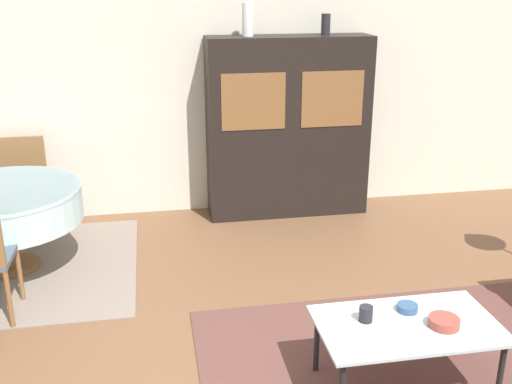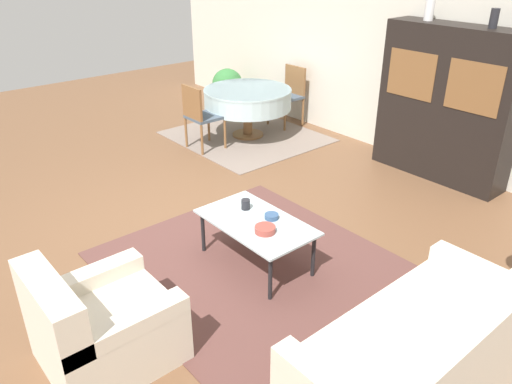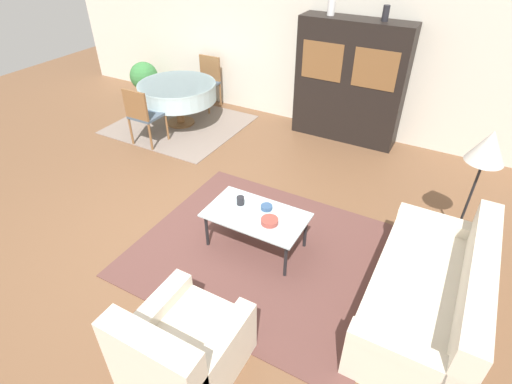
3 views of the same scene
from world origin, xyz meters
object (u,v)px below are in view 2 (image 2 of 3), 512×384
object	(u,v)px
display_cabinet	(446,105)
dining_chair_far	(290,92)
armchair	(100,327)
bowl	(265,229)
cup	(246,204)
couch	(427,354)
vase_short	(494,18)
bowl_small	(272,216)
potted_plant	(227,86)
coffee_table	(256,225)
dining_chair_near	(200,113)
dining_table	(248,99)
vase_tall	(430,7)

from	to	relation	value
display_cabinet	dining_chair_far	bearing A→B (deg)	-178.85
armchair	bowl	size ratio (longest dim) A/B	4.80
cup	display_cabinet	bearing A→B (deg)	86.03
couch	armchair	distance (m)	2.22
dining_chair_far	vase_short	size ratio (longest dim) A/B	4.50
armchair	bowl_small	xyz separation A→B (m)	(-0.17, 1.75, 0.17)
display_cabinet	potted_plant	distance (m)	4.11
potted_plant	armchair	bearing A→B (deg)	-45.60
coffee_table	dining_chair_near	world-z (taller)	dining_chair_near
coffee_table	dining_chair_far	world-z (taller)	dining_chair_far
armchair	bowl	bearing A→B (deg)	91.05
dining_chair_far	bowl	distance (m)	4.24
dining_chair_far	vase_short	xyz separation A→B (m)	(3.06, 0.05, 1.43)
bowl_small	dining_table	bearing A→B (deg)	144.22
armchair	dining_chair_far	bearing A→B (deg)	122.46
dining_chair_far	cup	world-z (taller)	dining_chair_far
armchair	coffee_table	distance (m)	1.63
armchair	vase_tall	size ratio (longest dim) A/B	2.78
vase_short	dining_table	bearing A→B (deg)	-163.04
coffee_table	bowl_small	xyz separation A→B (m)	(0.05, 0.14, 0.06)
bowl_small	vase_tall	world-z (taller)	vase_tall
armchair	potted_plant	xyz separation A→B (m)	(-4.32, 4.41, 0.10)
couch	coffee_table	size ratio (longest dim) A/B	1.69
armchair	bowl	xyz separation A→B (m)	(-0.03, 1.55, 0.18)
display_cabinet	dining_chair_far	distance (m)	2.72
couch	coffee_table	xyz separation A→B (m)	(-1.84, 0.10, 0.11)
coffee_table	dining_chair_far	size ratio (longest dim) A/B	1.17
display_cabinet	dining_table	bearing A→B (deg)	-160.89
armchair	vase_short	distance (m)	4.98
vase_short	bowl_small	bearing A→B (deg)	-95.52
armchair	dining_chair_far	xyz separation A→B (m)	(-2.95, 4.63, 0.24)
armchair	cup	world-z (taller)	armchair
armchair	dining_table	size ratio (longest dim) A/B	0.67
bowl_small	cup	bearing A→B (deg)	-167.87
couch	vase_tall	bearing A→B (deg)	35.90
cup	bowl_small	size ratio (longest dim) A/B	0.76
dining_chair_near	bowl	size ratio (longest dim) A/B	5.08
cup	vase_short	distance (m)	3.39
coffee_table	dining_chair_near	distance (m)	3.00
potted_plant	bowl	bearing A→B (deg)	-33.69
bowl	vase_tall	bearing A→B (deg)	101.68
display_cabinet	vase_short	distance (m)	1.10
display_cabinet	dining_chair_near	distance (m)	3.27
coffee_table	cup	bearing A→B (deg)	162.44
coffee_table	potted_plant	bearing A→B (deg)	145.66
couch	armchair	size ratio (longest dim) A/B	2.09
coffee_table	display_cabinet	distance (m)	3.12
armchair	vase_short	size ratio (longest dim) A/B	4.26
cup	vase_tall	world-z (taller)	vase_tall
cup	dining_chair_near	bearing A→B (deg)	154.47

